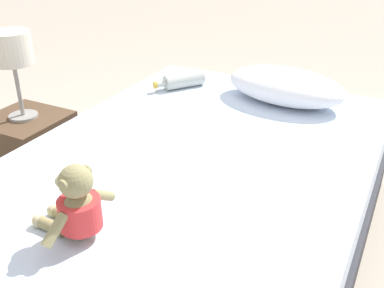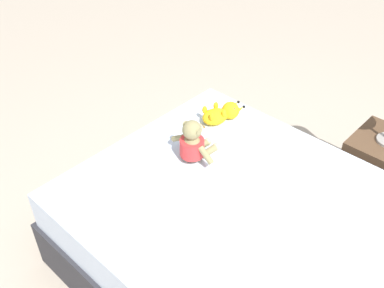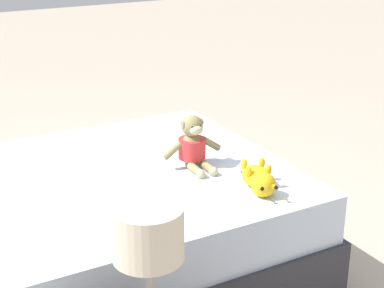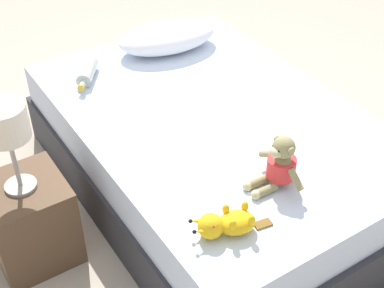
% 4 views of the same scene
% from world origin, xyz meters
% --- Properties ---
extents(bed, '(1.33, 1.98, 0.50)m').
position_xyz_m(bed, '(0.00, 0.00, 0.25)').
color(bed, '#2D2D33').
rests_on(bed, ground_plane).
extents(plush_monkey, '(0.23, 0.29, 0.24)m').
position_xyz_m(plush_monkey, '(-0.07, -0.57, 0.60)').
color(plush_monkey, '#8E8456').
rests_on(plush_monkey, bed).
extents(plush_yellow_creature, '(0.32, 0.17, 0.10)m').
position_xyz_m(plush_yellow_creature, '(-0.42, -0.68, 0.55)').
color(plush_yellow_creature, yellow).
rests_on(plush_yellow_creature, bed).
extents(bedside_lamp, '(0.19, 0.19, 0.42)m').
position_xyz_m(bedside_lamp, '(-0.98, 0.07, 0.76)').
color(bedside_lamp, gray).
rests_on(bedside_lamp, nightstand).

